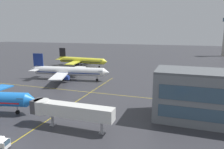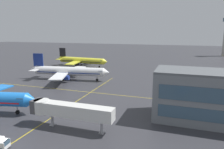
% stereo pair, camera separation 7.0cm
% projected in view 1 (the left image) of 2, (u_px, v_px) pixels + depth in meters
% --- Properties ---
extents(ground_plane, '(600.00, 600.00, 0.00)m').
position_uv_depth(ground_plane, '(5.00, 148.00, 37.33)').
color(ground_plane, '#333338').
extents(airliner_second_row, '(35.58, 30.41, 11.07)m').
position_uv_depth(airliner_second_row, '(68.00, 71.00, 89.10)').
color(airliner_second_row, white).
rests_on(airliner_second_row, ground).
extents(airliner_third_row, '(33.77, 29.06, 10.50)m').
position_uv_depth(airliner_third_row, '(81.00, 60.00, 123.07)').
color(airliner_third_row, yellow).
rests_on(airliner_third_row, ground).
extents(taxiway_markings, '(125.41, 85.38, 0.01)m').
position_uv_depth(taxiway_markings, '(59.00, 113.00, 53.46)').
color(taxiway_markings, yellow).
rests_on(taxiway_markings, ground).
extents(jet_bridge, '(18.88, 3.38, 5.58)m').
position_uv_depth(jet_bridge, '(66.00, 110.00, 44.56)').
color(jet_bridge, silver).
rests_on(jet_bridge, ground).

